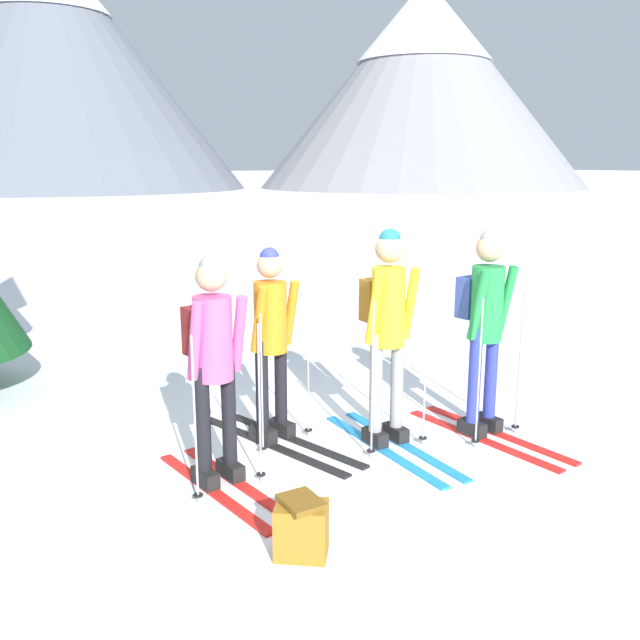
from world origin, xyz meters
name	(u,v)px	position (x,y,z in m)	size (l,w,h in m)	color
ground_plane	(316,449)	(0.00, 0.00, 0.00)	(400.00, 400.00, 0.00)	white
skier_in_pink	(213,358)	(-0.96, -0.15, 0.99)	(0.60, 1.58, 1.75)	red
skier_in_orange	(272,338)	(-0.22, 0.37, 0.92)	(0.78, 1.80, 1.70)	black
skier_in_yellow	(387,324)	(0.58, -0.18, 1.07)	(0.61, 1.69, 1.86)	#1E84D1
skier_in_green	(485,320)	(1.45, -0.44, 1.05)	(0.61, 1.68, 1.84)	red
backpack_on_snow_front	(301,528)	(-0.89, -1.34, 0.19)	(0.40, 0.38, 0.38)	#99661E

